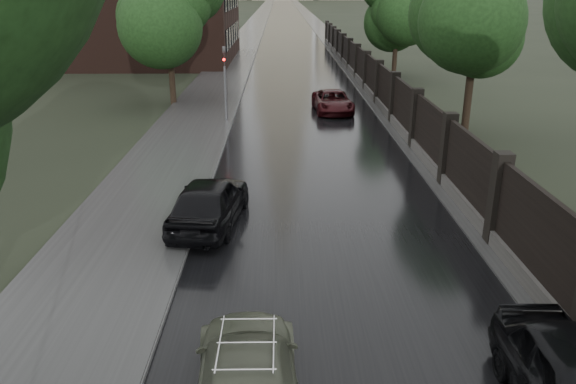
{
  "coord_description": "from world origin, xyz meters",
  "views": [
    {
      "loc": [
        -1.44,
        -4.41,
        6.92
      ],
      "look_at": [
        -1.23,
        10.27,
        1.5
      ],
      "focal_mm": 35.0,
      "sensor_mm": 36.0,
      "label": 1
    }
  ],
  "objects_px": {
    "tree_right_c": "(398,13)",
    "hatchback_left": "(209,201)",
    "car_right_far": "(333,101)",
    "tree_left_far": "(168,16)",
    "traffic_light": "(225,78)",
    "volga_sedan": "(248,377)",
    "tree_right_b": "(475,31)"
  },
  "relations": [
    {
      "from": "tree_right_b",
      "to": "hatchback_left",
      "type": "distance_m",
      "value": 15.86
    },
    {
      "from": "tree_right_c",
      "to": "volga_sedan",
      "type": "height_order",
      "value": "tree_right_c"
    },
    {
      "from": "tree_left_far",
      "to": "traffic_light",
      "type": "relative_size",
      "value": 1.85
    },
    {
      "from": "tree_left_far",
      "to": "tree_right_c",
      "type": "relative_size",
      "value": 1.05
    },
    {
      "from": "tree_left_far",
      "to": "tree_right_c",
      "type": "bearing_deg",
      "value": 32.83
    },
    {
      "from": "tree_left_far",
      "to": "hatchback_left",
      "type": "bearing_deg",
      "value": -76.64
    },
    {
      "from": "tree_right_b",
      "to": "traffic_light",
      "type": "bearing_deg",
      "value": 165.76
    },
    {
      "from": "tree_left_far",
      "to": "traffic_light",
      "type": "height_order",
      "value": "tree_left_far"
    },
    {
      "from": "hatchback_left",
      "to": "car_right_far",
      "type": "relative_size",
      "value": 1.01
    },
    {
      "from": "tree_right_b",
      "to": "traffic_light",
      "type": "height_order",
      "value": "tree_right_b"
    },
    {
      "from": "traffic_light",
      "to": "car_right_far",
      "type": "height_order",
      "value": "traffic_light"
    },
    {
      "from": "tree_right_b",
      "to": "tree_right_c",
      "type": "relative_size",
      "value": 1.0
    },
    {
      "from": "traffic_light",
      "to": "hatchback_left",
      "type": "relative_size",
      "value": 0.89
    },
    {
      "from": "tree_right_c",
      "to": "hatchback_left",
      "type": "relative_size",
      "value": 1.55
    },
    {
      "from": "hatchback_left",
      "to": "car_right_far",
      "type": "distance_m",
      "value": 17.06
    },
    {
      "from": "volga_sedan",
      "to": "car_right_far",
      "type": "distance_m",
      "value": 24.52
    },
    {
      "from": "hatchback_left",
      "to": "car_right_far",
      "type": "xyz_separation_m",
      "value": [
        5.2,
        16.25,
        -0.15
      ]
    },
    {
      "from": "tree_right_c",
      "to": "hatchback_left",
      "type": "height_order",
      "value": "tree_right_c"
    },
    {
      "from": "tree_right_c",
      "to": "volga_sedan",
      "type": "relative_size",
      "value": 1.58
    },
    {
      "from": "tree_right_b",
      "to": "car_right_far",
      "type": "bearing_deg",
      "value": 135.87
    },
    {
      "from": "volga_sedan",
      "to": "hatchback_left",
      "type": "xyz_separation_m",
      "value": [
        -1.59,
        8.0,
        0.12
      ]
    },
    {
      "from": "tree_right_c",
      "to": "car_right_far",
      "type": "bearing_deg",
      "value": -115.67
    },
    {
      "from": "traffic_light",
      "to": "volga_sedan",
      "type": "bearing_deg",
      "value": -83.93
    },
    {
      "from": "tree_left_far",
      "to": "traffic_light",
      "type": "distance_m",
      "value": 6.84
    },
    {
      "from": "traffic_light",
      "to": "volga_sedan",
      "type": "relative_size",
      "value": 0.9
    },
    {
      "from": "hatchback_left",
      "to": "traffic_light",
      "type": "bearing_deg",
      "value": -79.61
    },
    {
      "from": "volga_sedan",
      "to": "tree_left_far",
      "type": "bearing_deg",
      "value": -80.85
    },
    {
      "from": "traffic_light",
      "to": "tree_left_far",
      "type": "bearing_deg",
      "value": 126.47
    },
    {
      "from": "traffic_light",
      "to": "tree_right_c",
      "type": "bearing_deg",
      "value": 51.82
    },
    {
      "from": "tree_left_far",
      "to": "volga_sedan",
      "type": "distance_m",
      "value": 27.58
    },
    {
      "from": "tree_right_b",
      "to": "car_right_far",
      "type": "distance_m",
      "value": 9.29
    },
    {
      "from": "tree_right_c",
      "to": "hatchback_left",
      "type": "xyz_separation_m",
      "value": [
        -11.1,
        -28.53,
        -4.18
      ]
    }
  ]
}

